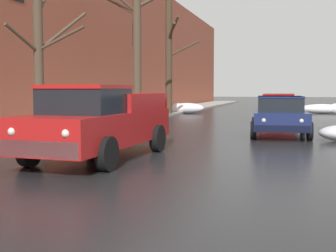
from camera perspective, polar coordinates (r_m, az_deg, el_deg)
name	(u,v)px	position (r m, az deg, el deg)	size (l,w,h in m)	color
left_sidewalk_slab	(96,124)	(21.48, -8.94, 0.29)	(2.96, 80.00, 0.14)	#A8A399
brick_townhouse_facade	(56,23)	(22.53, -13.78, 12.36)	(0.63, 80.00, 9.51)	#9E4C38
snow_bank_near_corner_left	(185,108)	(31.42, 2.17, 2.23)	(2.33, 1.01, 0.73)	white
snow_bank_near_corner_right	(325,109)	(32.89, 18.97, 2.03)	(3.13, 0.92, 0.70)	white
bare_tree_second_along_sidewalk	(40,54)	(15.05, -15.66, 8.69)	(2.73, 3.25, 5.36)	#4C3D2D
bare_tree_mid_block	(137,50)	(23.22, -3.93, 9.47)	(3.09, 2.03, 6.98)	#4C3D2D
bare_tree_far_down_block	(169,54)	(28.82, 0.19, 8.95)	(1.90, 2.99, 7.40)	#423323
pickup_truck_red_approaching_near_lane	(98,122)	(10.97, -8.75, 0.45)	(2.21, 5.26, 1.76)	red
sedan_darkblue_parked_kerbside_close	(280,115)	(16.77, 13.78, 1.35)	(2.22, 4.04, 1.42)	navy
sedan_red_parked_kerbside_mid	(279,107)	(24.31, 13.64, 2.33)	(2.00, 4.34, 1.42)	red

